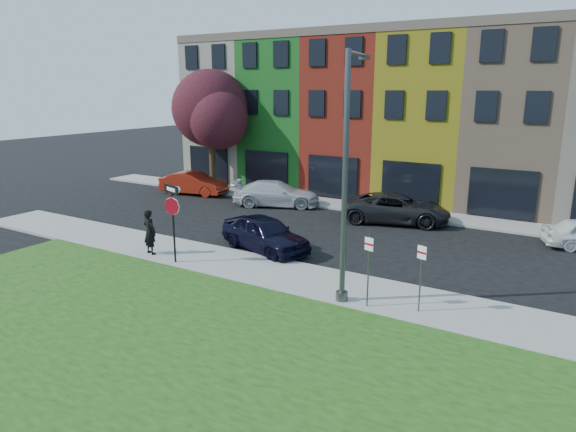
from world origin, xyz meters
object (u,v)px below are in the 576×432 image
Objects in this scene: stop_sign at (172,208)px; street_lamp at (347,180)px; man at (150,232)px; sedan_near at (265,233)px.

stop_sign is 7.57m from street_lamp.
man is 0.39× the size of sedan_near.
stop_sign is 0.40× the size of street_lamp.
sedan_near is (3.71, 3.15, -0.29)m from man.
street_lamp is at bearing 20.48° from stop_sign.
street_lamp reaches higher than stop_sign.
stop_sign is at bearing -179.79° from man.
man is 4.88m from sedan_near.
man is at bearing 169.35° from street_lamp.
sedan_near is 7.04m from street_lamp.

